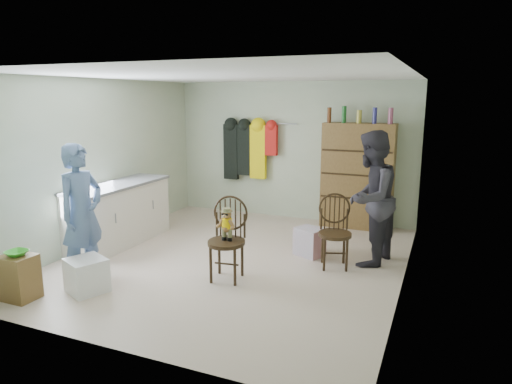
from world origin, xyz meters
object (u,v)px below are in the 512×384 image
at_px(chair_front, 228,232).
at_px(dresser, 357,176).
at_px(counter, 119,213).
at_px(chair_far, 335,228).

xyz_separation_m(chair_front, dresser, (1.04, 2.91, 0.31)).
distance_m(counter, dresser, 3.96).
distance_m(chair_far, dresser, 2.01).
relative_size(counter, chair_far, 1.90).
height_order(chair_front, chair_far, chair_front).
relative_size(counter, chair_front, 1.80).
bearing_deg(counter, chair_front, -15.81).
relative_size(chair_front, dresser, 0.50).
bearing_deg(chair_front, dresser, 62.04).
height_order(chair_front, dresser, dresser).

